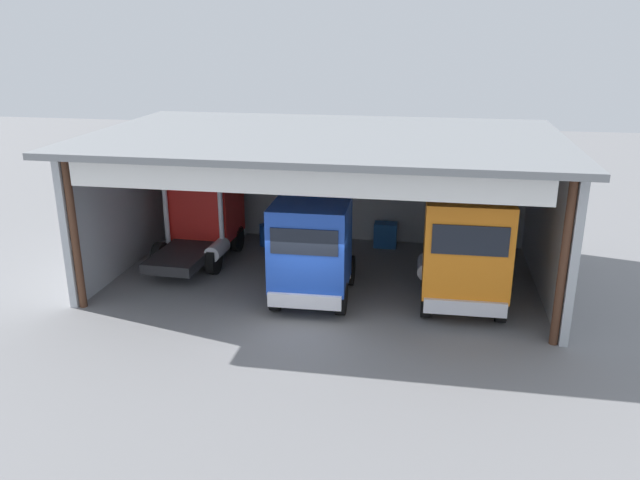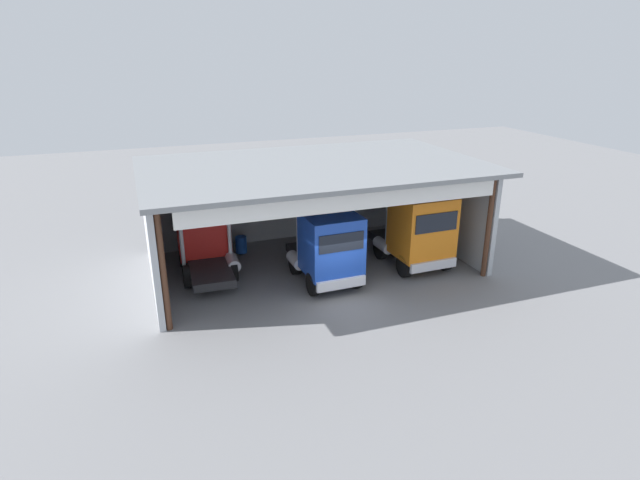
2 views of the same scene
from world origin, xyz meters
The scene contains 7 objects.
ground_plane centered at (0.00, 0.00, 0.00)m, with size 80.00×80.00×0.00m, color slate.
workshop_shed centered at (0.00, 4.95, 3.58)m, with size 15.35×9.50×5.10m.
truck_red_yard_outside centered at (-4.92, 5.33, 1.90)m, with size 2.59×5.13×3.73m.
truck_blue_left_bay centered at (-0.07, 1.80, 1.74)m, with size 2.59×5.01×3.51m.
truck_orange_center_right_bay centered at (4.64, 2.09, 1.91)m, with size 2.73×4.95×3.68m.
oil_drum centered at (-2.90, 6.95, 0.43)m, with size 0.58×0.58×0.86m, color #194CB2.
tool_cart centered at (1.85, 7.58, 0.50)m, with size 0.90×0.60×1.00m, color #1E59A5.
Camera 1 is at (3.44, -16.55, 8.42)m, focal length 35.45 mm.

